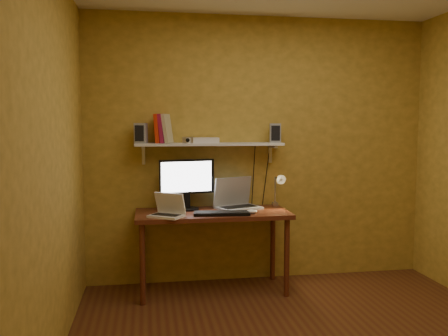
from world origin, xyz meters
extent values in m
cube|color=gold|center=(0.00, 1.61, 1.30)|extent=(3.40, 0.02, 2.60)
cube|color=gold|center=(-1.71, 0.00, 1.30)|extent=(0.02, 3.20, 2.60)
cube|color=#602B17|center=(-0.52, 1.28, 0.73)|extent=(1.40, 0.60, 0.04)
cylinder|color=#602B17|center=(-1.16, 1.04, 0.35)|extent=(0.05, 0.05, 0.71)
cylinder|color=#602B17|center=(0.12, 1.04, 0.35)|extent=(0.05, 0.05, 0.71)
cylinder|color=#602B17|center=(-1.16, 1.52, 0.35)|extent=(0.05, 0.05, 0.71)
cylinder|color=#602B17|center=(0.12, 1.52, 0.35)|extent=(0.05, 0.05, 0.71)
cube|color=silver|center=(-0.52, 1.47, 1.36)|extent=(1.40, 0.25, 0.02)
cube|color=silver|center=(-1.14, 1.58, 1.26)|extent=(0.03, 0.03, 0.18)
cube|color=silver|center=(0.10, 1.58, 1.26)|extent=(0.03, 0.03, 0.18)
cylinder|color=black|center=(-0.74, 1.42, 0.76)|extent=(0.26, 0.26, 0.02)
cube|color=black|center=(-0.74, 1.42, 0.84)|extent=(0.06, 0.05, 0.16)
cube|color=black|center=(-0.74, 1.42, 1.06)|extent=(0.52, 0.13, 0.32)
cube|color=white|center=(-0.74, 1.40, 1.06)|extent=(0.48, 0.10, 0.28)
cube|color=#92949A|center=(-0.25, 1.39, 0.76)|extent=(0.47, 0.40, 0.02)
cube|color=black|center=(-0.25, 1.39, 0.77)|extent=(0.37, 0.26, 0.00)
cube|color=#92949A|center=(-0.29, 1.49, 0.91)|extent=(0.39, 0.20, 0.28)
cube|color=#13213C|center=(-0.29, 1.49, 0.91)|extent=(0.34, 0.17, 0.23)
cube|color=white|center=(-0.95, 1.09, 0.76)|extent=(0.34, 0.31, 0.02)
cube|color=black|center=(-0.95, 1.09, 0.77)|extent=(0.26, 0.22, 0.00)
cube|color=white|center=(-0.91, 1.14, 0.86)|extent=(0.27, 0.21, 0.19)
cube|color=black|center=(-0.91, 1.14, 0.86)|extent=(0.24, 0.18, 0.16)
cube|color=black|center=(-0.46, 1.12, 0.76)|extent=(0.51, 0.21, 0.03)
ellipsoid|color=white|center=(-0.18, 1.13, 0.77)|extent=(0.10, 0.07, 0.04)
cube|color=silver|center=(0.14, 1.52, 0.74)|extent=(0.05, 0.06, 0.08)
cylinder|color=silver|center=(0.14, 1.52, 0.89)|extent=(0.02, 0.02, 0.28)
cylinder|color=silver|center=(0.14, 1.44, 1.03)|extent=(0.01, 0.16, 0.01)
cone|color=silver|center=(0.14, 1.36, 1.03)|extent=(0.09, 0.09, 0.09)
sphere|color=#FFE0A5|center=(0.14, 1.34, 1.03)|extent=(0.04, 0.04, 0.04)
cube|color=#92949A|center=(-1.16, 1.47, 1.47)|extent=(0.13, 0.13, 0.19)
cube|color=#92949A|center=(0.12, 1.47, 1.47)|extent=(0.12, 0.12, 0.18)
cube|color=red|center=(-0.99, 1.50, 1.51)|extent=(0.11, 0.19, 0.27)
cube|color=maroon|center=(-0.95, 1.50, 1.51)|extent=(0.12, 0.19, 0.27)
cube|color=#C3B992|center=(-0.91, 1.50, 1.51)|extent=(0.13, 0.20, 0.27)
cube|color=silver|center=(-0.73, 1.40, 1.40)|extent=(0.10, 0.04, 0.06)
cylinder|color=black|center=(-0.73, 1.38, 1.40)|extent=(0.04, 0.02, 0.04)
cube|color=white|center=(-0.59, 1.47, 1.40)|extent=(0.32, 0.22, 0.05)
camera|label=1|loc=(-1.11, -2.98, 1.54)|focal=38.00mm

